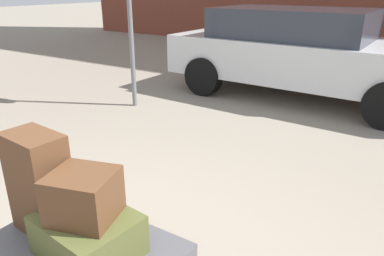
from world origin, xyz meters
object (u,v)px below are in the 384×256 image
(suitcase_brown_rear_left, at_px, (39,184))
(parked_car, at_px, (302,51))
(duffel_bag_brown_topmost_pile, at_px, (83,196))
(suitcase_olive_rear_right, at_px, (88,235))

(suitcase_brown_rear_left, distance_m, parked_car, 4.94)
(duffel_bag_brown_topmost_pile, relative_size, parked_car, 0.08)
(suitcase_brown_rear_left, relative_size, duffel_bag_brown_topmost_pile, 1.89)
(suitcase_olive_rear_right, height_order, suitcase_brown_rear_left, suitcase_brown_rear_left)
(duffel_bag_brown_topmost_pile, height_order, parked_car, parked_car)
(duffel_bag_brown_topmost_pile, distance_m, parked_car, 4.96)
(duffel_bag_brown_topmost_pile, bearing_deg, suitcase_brown_rear_left, 161.54)
(parked_car, bearing_deg, suitcase_brown_rear_left, -90.69)
(suitcase_olive_rear_right, xyz_separation_m, duffel_bag_brown_topmost_pile, (0.00, 0.00, 0.25))
(suitcase_olive_rear_right, relative_size, parked_car, 0.12)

